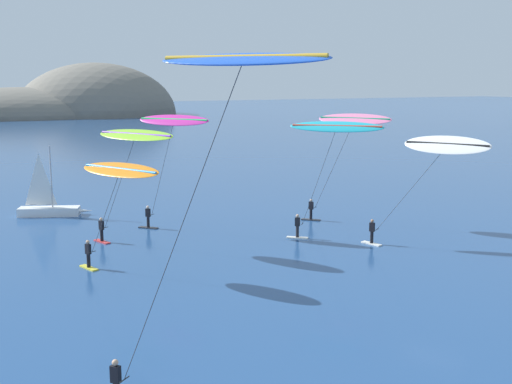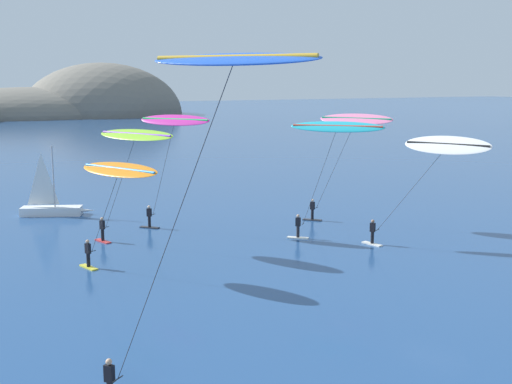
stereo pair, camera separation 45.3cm
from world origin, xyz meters
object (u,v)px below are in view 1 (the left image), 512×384
(kitesurfer_pink, at_px, (351,126))
(kitesurfer_cyan, at_px, (333,136))
(kitesurfer_orange, at_px, (118,176))
(kitesurfer_magenta, at_px, (171,129))
(sailboat_near, at_px, (53,208))
(kitesurfer_white, at_px, (441,152))
(kitesurfer_lime, at_px, (133,142))
(kitesurfer_blue, at_px, (228,98))

(kitesurfer_pink, bearing_deg, kitesurfer_cyan, -138.03)
(kitesurfer_orange, distance_m, kitesurfer_magenta, 11.25)
(sailboat_near, bearing_deg, kitesurfer_magenta, -53.86)
(kitesurfer_white, height_order, kitesurfer_orange, kitesurfer_white)
(kitesurfer_magenta, bearing_deg, kitesurfer_orange, -124.63)
(sailboat_near, xyz_separation_m, kitesurfer_orange, (0.63, -18.67, 5.08))
(kitesurfer_white, height_order, kitesurfer_magenta, kitesurfer_magenta)
(kitesurfer_pink, bearing_deg, sailboat_near, 145.52)
(kitesurfer_lime, bearing_deg, kitesurfer_cyan, -17.02)
(kitesurfer_blue, distance_m, kitesurfer_magenta, 27.96)
(kitesurfer_blue, bearing_deg, sailboat_near, 89.00)
(kitesurfer_pink, relative_size, kitesurfer_orange, 1.31)
(kitesurfer_pink, bearing_deg, kitesurfer_magenta, 162.61)
(sailboat_near, height_order, kitesurfer_blue, kitesurfer_blue)
(kitesurfer_lime, bearing_deg, sailboat_near, 103.22)
(kitesurfer_pink, relative_size, kitesurfer_lime, 1.08)
(kitesurfer_white, distance_m, kitesurfer_pink, 9.40)
(sailboat_near, distance_m, kitesurfer_pink, 24.82)
(kitesurfer_pink, relative_size, kitesurfer_cyan, 1.03)
(kitesurfer_magenta, bearing_deg, kitesurfer_pink, -17.39)
(sailboat_near, relative_size, kitesurfer_orange, 0.90)
(kitesurfer_cyan, bearing_deg, kitesurfer_orange, -173.87)
(kitesurfer_pink, bearing_deg, kitesurfer_blue, -131.70)
(kitesurfer_pink, height_order, kitesurfer_blue, kitesurfer_blue)
(kitesurfer_lime, height_order, kitesurfer_orange, kitesurfer_lime)
(sailboat_near, relative_size, kitesurfer_blue, 0.50)
(kitesurfer_pink, distance_m, kitesurfer_orange, 19.79)
(kitesurfer_white, relative_size, kitesurfer_pink, 0.89)
(kitesurfer_lime, height_order, kitesurfer_blue, kitesurfer_blue)
(kitesurfer_pink, relative_size, kitesurfer_magenta, 1.00)
(kitesurfer_pink, xyz_separation_m, kitesurfer_cyan, (-3.95, -3.55, -0.30))
(kitesurfer_white, bearing_deg, sailboat_near, 131.02)
(kitesurfer_white, height_order, kitesurfer_cyan, kitesurfer_cyan)
(kitesurfer_orange, bearing_deg, kitesurfer_blue, -94.12)
(kitesurfer_blue, bearing_deg, kitesurfer_cyan, 49.64)
(sailboat_near, bearing_deg, kitesurfer_lime, -76.78)
(kitesurfer_lime, relative_size, kitesurfer_magenta, 0.92)
(kitesurfer_lime, relative_size, kitesurfer_orange, 1.21)
(kitesurfer_white, distance_m, kitesurfer_lime, 19.35)
(kitesurfer_white, height_order, kitesurfer_lime, kitesurfer_lime)
(kitesurfer_orange, bearing_deg, kitesurfer_white, -12.23)
(kitesurfer_lime, bearing_deg, kitesurfer_magenta, 43.65)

